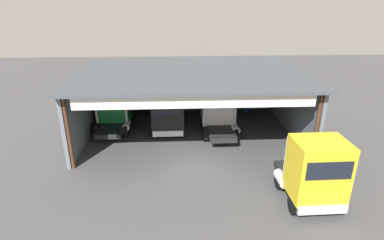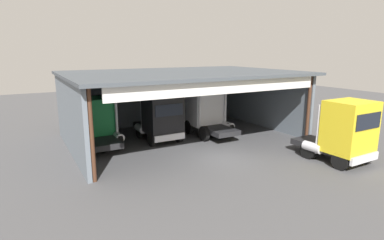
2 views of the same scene
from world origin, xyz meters
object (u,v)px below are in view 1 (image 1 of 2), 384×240
Objects in this scene: truck_white_center_left_bay at (219,110)px; oil_drum at (245,107)px; truck_black_right_bay at (168,113)px; tool_cart at (144,109)px; truck_yellow_center_bay at (314,172)px; truck_green_center_right_bay at (114,109)px.

truck_white_center_left_bay reaches higher than oil_drum.
truck_black_right_bay is 5.70× the size of oil_drum.
tool_cart is at bearing 145.76° from truck_white_center_left_bay.
truck_yellow_center_bay is (3.58, -9.53, 0.09)m from truck_white_center_left_bay.
truck_yellow_center_bay is (7.58, -9.40, 0.15)m from truck_black_right_bay.
truck_green_center_right_bay is at bearing 173.60° from truck_white_center_left_bay.
truck_white_center_left_bay is at bearing -6.54° from truck_green_center_right_bay.
truck_green_center_right_bay is 0.99× the size of truck_white_center_left_bay.
tool_cart is (-6.36, 4.32, -1.35)m from truck_white_center_left_bay.
truck_black_right_bay is 4.00m from truck_white_center_left_bay.
truck_green_center_right_bay reaches higher than oil_drum.
oil_drum is at bearing 55.90° from truck_white_center_left_bay.
truck_yellow_center_bay is at bearing -69.47° from truck_white_center_left_bay.
truck_green_center_right_bay is 0.93× the size of truck_black_right_bay.
truck_black_right_bay is 1.06× the size of truck_white_center_left_bay.
truck_green_center_right_bay is 4.45m from truck_black_right_bay.
truck_white_center_left_bay is at bearing -34.17° from tool_cart.
truck_green_center_right_bay is at bearing -42.24° from truck_yellow_center_bay.
truck_yellow_center_bay is at bearing -88.59° from oil_drum.
truck_green_center_right_bay is at bearing -14.01° from truck_black_right_bay.
truck_yellow_center_bay is at bearing -41.49° from truck_green_center_right_bay.
truck_white_center_left_bay is at bearing -178.36° from truck_black_right_bay.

